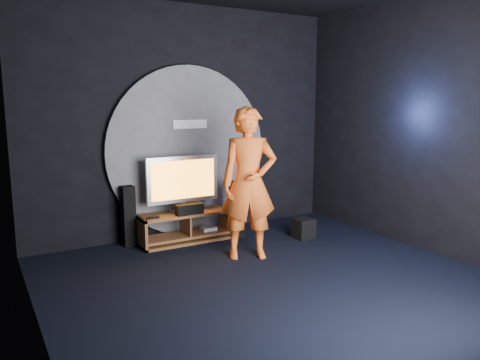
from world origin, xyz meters
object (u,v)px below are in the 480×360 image
media_console (186,229)px  subwoofer (303,228)px  tower_speaker_right (237,209)px  player (249,183)px  tv (183,181)px  tower_speaker_left (128,216)px

media_console → subwoofer: media_console is taller
tower_speaker_right → player: 1.09m
media_console → player: size_ratio=0.69×
tower_speaker_right → player: bearing=-110.2°
tv → subwoofer: size_ratio=3.62×
player → subwoofer: bearing=37.6°
tower_speaker_left → player: 1.88m
subwoofer → tv: bearing=153.7°
tower_speaker_left → tv: bearing=-12.8°
media_console → tower_speaker_left: tower_speaker_left is taller
media_console → tv: bearing=96.0°
subwoofer → player: size_ratio=0.15×
media_console → player: bearing=-66.7°
tv → player: (0.46, -1.12, 0.10)m
tv → player: size_ratio=0.55×
tv → tower_speaker_right: (0.78, -0.25, -0.47)m
media_console → tower_speaker_left: size_ratio=1.59×
tower_speaker_left → player: (1.24, -1.29, 0.57)m
media_console → tower_speaker_right: bearing=-13.2°
tower_speaker_right → tv: bearing=162.4°
tv → subwoofer: bearing=-26.3°
player → tower_speaker_left: bearing=156.3°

